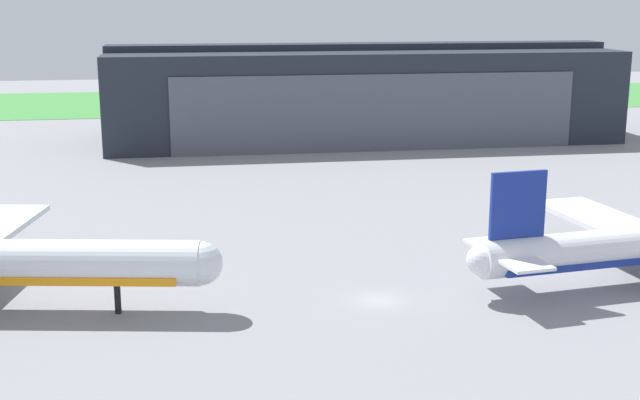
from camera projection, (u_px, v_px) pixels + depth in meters
The scene contains 3 objects.
ground_plane at pixel (378, 300), 76.00m from camera, with size 440.00×440.00×0.00m, color gray.
grass_field_strip at pixel (248, 101), 222.00m from camera, with size 440.00×56.00×0.08m, color #428C40.
maintenance_hangar at pixel (361, 94), 161.32m from camera, with size 94.28×28.88×18.10m.
Camera 1 is at (-16.53, -70.08, 26.45)m, focal length 47.57 mm.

